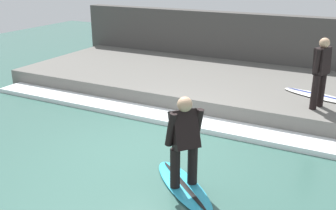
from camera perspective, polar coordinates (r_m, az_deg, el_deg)
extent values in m
plane|color=#386056|center=(7.99, -2.36, -6.27)|extent=(28.00, 28.00, 0.00)
cube|color=#66635E|center=(11.41, 7.87, 2.90)|extent=(4.40, 12.03, 0.45)
cube|color=#474442|center=(13.50, 11.62, 8.69)|extent=(0.50, 12.63, 1.99)
cube|color=white|center=(9.21, 2.34, -2.23)|extent=(0.75, 11.43, 0.11)
ellipsoid|color=#2DADD1|center=(6.67, 2.27, -11.67)|extent=(1.57, 1.73, 0.06)
ellipsoid|color=black|center=(6.65, 2.28, -11.43)|extent=(1.16, 1.34, 0.01)
cylinder|color=black|center=(6.54, 3.57, -8.60)|extent=(0.17, 0.17, 0.68)
cylinder|color=black|center=(6.43, 1.04, -9.12)|extent=(0.17, 0.17, 0.68)
cube|color=black|center=(6.20, 2.40, -3.55)|extent=(0.59, 0.60, 0.67)
sphere|color=tan|center=(6.04, 2.46, 0.10)|extent=(0.24, 0.24, 0.24)
cylinder|color=black|center=(6.28, 4.33, -2.92)|extent=(0.12, 0.20, 0.56)
cylinder|color=black|center=(6.10, 0.42, -3.57)|extent=(0.12, 0.20, 0.56)
cylinder|color=black|center=(9.48, 21.37, 2.10)|extent=(0.15, 0.15, 0.79)
cylinder|color=black|center=(9.23, 20.52, 1.75)|extent=(0.15, 0.15, 0.79)
cube|color=black|center=(9.18, 21.47, 5.99)|extent=(0.44, 0.38, 0.59)
sphere|color=tan|center=(9.11, 21.78, 8.37)|extent=(0.22, 0.22, 0.22)
cylinder|color=black|center=(9.37, 22.12, 6.37)|extent=(0.11, 0.12, 0.52)
cylinder|color=black|center=(8.99, 20.85, 6.01)|extent=(0.11, 0.12, 0.52)
ellipsoid|color=white|center=(10.21, 21.20, 1.19)|extent=(1.02, 1.94, 0.06)
ellipsoid|color=navy|center=(10.20, 21.22, 1.36)|extent=(0.62, 1.68, 0.01)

